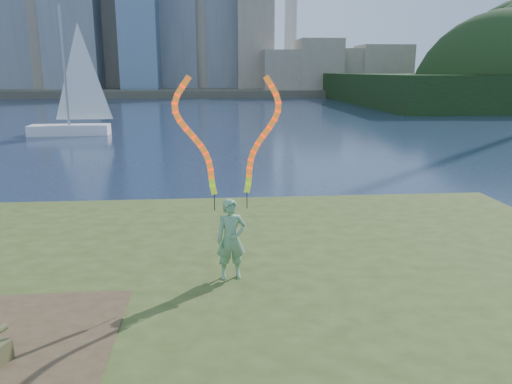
{
  "coord_description": "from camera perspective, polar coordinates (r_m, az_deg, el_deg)",
  "views": [
    {
      "loc": [
        0.81,
        -9.6,
        4.41
      ],
      "look_at": [
        1.72,
        1.0,
        1.82
      ],
      "focal_mm": 35.0,
      "sensor_mm": 36.0,
      "label": 1
    }
  ],
  "objects": [
    {
      "name": "grassy_knoll",
      "position": [
        8.4,
        -10.18,
        -15.53
      ],
      "size": [
        20.0,
        18.0,
        0.8
      ],
      "color": "#374619",
      "rests_on": "ground"
    },
    {
      "name": "woman_with_ribbons",
      "position": [
        8.65,
        -2.9,
        -0.75
      ],
      "size": [
        1.96,
        0.47,
        3.85
      ],
      "rotation": [
        0.0,
        0.0,
        0.15
      ],
      "color": "#1F6D26",
      "rests_on": "grassy_knoll"
    },
    {
      "name": "sailboat",
      "position": [
        37.7,
        -20.22,
        8.43
      ],
      "size": [
        5.8,
        1.95,
        8.77
      ],
      "rotation": [
        0.0,
        0.0,
        0.04
      ],
      "color": "white",
      "rests_on": "ground"
    },
    {
      "name": "ground",
      "position": [
        10.59,
        -9.01,
        -11.09
      ],
      "size": [
        320.0,
        320.0,
        0.0
      ],
      "primitive_type": "plane",
      "color": "#1A2741",
      "rests_on": "ground"
    },
    {
      "name": "far_shore",
      "position": [
        104.67,
        -5.48,
        11.52
      ],
      "size": [
        320.0,
        40.0,
        1.2
      ],
      "primitive_type": "cube",
      "color": "#4D4838",
      "rests_on": "ground"
    }
  ]
}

